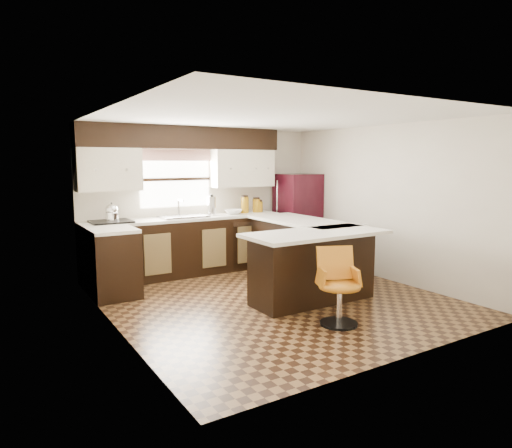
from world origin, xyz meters
TOP-DOWN VIEW (x-y plane):
  - floor at (0.00, 0.00)m, footprint 4.40×4.40m
  - ceiling at (0.00, 0.00)m, footprint 4.40×4.40m
  - wall_back at (0.00, 2.20)m, footprint 4.40×0.00m
  - wall_front at (0.00, -2.20)m, footprint 4.40×0.00m
  - wall_left at (-2.10, 0.00)m, footprint 0.00×4.40m
  - wall_right at (2.10, 0.00)m, footprint 0.00×4.40m
  - base_cab_back at (-0.45, 1.90)m, footprint 3.30×0.60m
  - base_cab_left at (-1.80, 1.25)m, footprint 0.60×0.70m
  - counter_back at (-0.45, 1.90)m, footprint 3.30×0.60m
  - counter_left at (-1.80, 1.25)m, footprint 0.60×0.70m
  - soffit at (-0.40, 2.03)m, footprint 3.40×0.35m
  - upper_cab_left at (-1.62, 2.03)m, footprint 0.94×0.35m
  - upper_cab_right at (0.68, 2.03)m, footprint 1.14×0.35m
  - window_pane at (-0.50, 2.18)m, footprint 1.20×0.02m
  - valance at (-0.50, 2.14)m, footprint 1.30×0.06m
  - sink at (-0.50, 1.88)m, footprint 0.75×0.45m
  - dishwasher at (0.55, 1.61)m, footprint 0.58×0.03m
  - cooktop at (-1.65, 1.88)m, footprint 0.58×0.50m
  - peninsula_long at (0.90, 0.62)m, footprint 0.60×1.95m
  - peninsula_return at (0.38, -0.35)m, footprint 1.65×0.60m
  - counter_pen_long at (0.95, 0.62)m, footprint 0.84×1.95m
  - counter_pen_return at (0.35, -0.44)m, footprint 1.89×0.84m
  - refrigerator at (1.73, 1.80)m, footprint 0.69×0.66m
  - bar_chair at (0.08, -1.20)m, footprint 0.61×0.61m
  - kettle at (-1.63, 1.88)m, footprint 0.20×0.20m
  - percolator at (0.02, 1.90)m, footprint 0.14×0.14m
  - mixing_bowl at (0.42, 1.90)m, footprint 0.40×0.40m
  - canister_large at (0.67, 1.92)m, footprint 0.13×0.13m
  - canister_med at (0.91, 1.92)m, footprint 0.14×0.14m
  - canister_small at (0.96, 1.92)m, footprint 0.14×0.14m

SIDE VIEW (x-z plane):
  - floor at x=0.00m, z-range 0.00..0.00m
  - dishwasher at x=0.55m, z-range 0.04..0.82m
  - bar_chair at x=0.08m, z-range 0.00..0.88m
  - base_cab_back at x=-0.45m, z-range 0.00..0.90m
  - base_cab_left at x=-1.80m, z-range 0.00..0.90m
  - peninsula_long at x=0.90m, z-range 0.00..0.90m
  - peninsula_return at x=0.38m, z-range 0.00..0.90m
  - refrigerator at x=1.73m, z-range 0.00..1.61m
  - counter_back at x=-0.45m, z-range 0.90..0.94m
  - counter_left at x=-1.80m, z-range 0.90..0.94m
  - counter_pen_long at x=0.95m, z-range 0.90..0.94m
  - counter_pen_return at x=0.35m, z-range 0.90..0.94m
  - cooktop at x=-1.65m, z-range 0.94..0.97m
  - sink at x=-0.50m, z-range 0.95..0.98m
  - mixing_bowl at x=0.42m, z-range 0.95..1.02m
  - canister_small at x=0.96m, z-range 0.95..1.13m
  - canister_med at x=0.91m, z-range 0.95..1.18m
  - canister_large at x=0.67m, z-range 0.95..1.22m
  - percolator at x=0.02m, z-range 0.95..1.26m
  - kettle at x=-1.63m, z-range 0.97..1.24m
  - wall_back at x=0.00m, z-range -1.00..3.40m
  - wall_front at x=0.00m, z-range -1.00..3.40m
  - wall_left at x=-2.10m, z-range -1.00..3.40m
  - wall_right at x=2.10m, z-range -1.00..3.40m
  - window_pane at x=-0.50m, z-range 1.10..2.00m
  - upper_cab_left at x=-1.62m, z-range 1.40..2.04m
  - upper_cab_right at x=0.68m, z-range 1.40..2.04m
  - valance at x=-0.50m, z-range 1.85..2.03m
  - soffit at x=-0.40m, z-range 2.04..2.40m
  - ceiling at x=0.00m, z-range 2.40..2.40m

